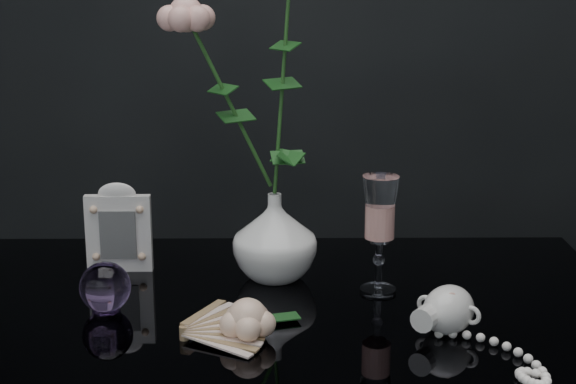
{
  "coord_description": "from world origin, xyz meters",
  "views": [
    {
      "loc": [
        0.01,
        -1.18,
        1.25
      ],
      "look_at": [
        0.02,
        0.06,
        0.92
      ],
      "focal_mm": 55.0,
      "sensor_mm": 36.0,
      "label": 1
    }
  ],
  "objects_px": {
    "picture_frame": "(119,227)",
    "loose_rose": "(248,319)",
    "paperweight": "(105,287)",
    "wine_glass": "(379,235)",
    "pearl_jar": "(448,308)",
    "vase": "(275,237)"
  },
  "relations": [
    {
      "from": "picture_frame",
      "to": "loose_rose",
      "type": "xyz_separation_m",
      "value": [
        0.22,
        -0.27,
        -0.05
      ]
    },
    {
      "from": "picture_frame",
      "to": "loose_rose",
      "type": "relative_size",
      "value": 0.89
    },
    {
      "from": "loose_rose",
      "to": "picture_frame",
      "type": "bearing_deg",
      "value": 143.01
    },
    {
      "from": "pearl_jar",
      "to": "picture_frame",
      "type": "bearing_deg",
      "value": -171.68
    },
    {
      "from": "paperweight",
      "to": "vase",
      "type": "bearing_deg",
      "value": 28.69
    },
    {
      "from": "picture_frame",
      "to": "paperweight",
      "type": "bearing_deg",
      "value": -87.12
    },
    {
      "from": "pearl_jar",
      "to": "paperweight",
      "type": "bearing_deg",
      "value": -153.67
    },
    {
      "from": "picture_frame",
      "to": "loose_rose",
      "type": "height_order",
      "value": "picture_frame"
    },
    {
      "from": "vase",
      "to": "wine_glass",
      "type": "bearing_deg",
      "value": -20.38
    },
    {
      "from": "vase",
      "to": "picture_frame",
      "type": "height_order",
      "value": "picture_frame"
    },
    {
      "from": "paperweight",
      "to": "loose_rose",
      "type": "relative_size",
      "value": 0.45
    },
    {
      "from": "picture_frame",
      "to": "paperweight",
      "type": "height_order",
      "value": "picture_frame"
    },
    {
      "from": "vase",
      "to": "loose_rose",
      "type": "relative_size",
      "value": 0.84
    },
    {
      "from": "vase",
      "to": "picture_frame",
      "type": "distance_m",
      "value": 0.25
    },
    {
      "from": "pearl_jar",
      "to": "loose_rose",
      "type": "bearing_deg",
      "value": -140.38
    },
    {
      "from": "wine_glass",
      "to": "paperweight",
      "type": "relative_size",
      "value": 2.45
    },
    {
      "from": "loose_rose",
      "to": "pearl_jar",
      "type": "xyz_separation_m",
      "value": [
        0.27,
        0.02,
        0.01
      ]
    },
    {
      "from": "picture_frame",
      "to": "paperweight",
      "type": "xyz_separation_m",
      "value": [
        0.01,
        -0.17,
        -0.04
      ]
    },
    {
      "from": "vase",
      "to": "wine_glass",
      "type": "xyz_separation_m",
      "value": [
        0.16,
        -0.06,
        0.02
      ]
    },
    {
      "from": "picture_frame",
      "to": "wine_glass",
      "type": "bearing_deg",
      "value": -13.81
    },
    {
      "from": "wine_glass",
      "to": "paperweight",
      "type": "xyz_separation_m",
      "value": [
        -0.4,
        -0.07,
        -0.05
      ]
    },
    {
      "from": "picture_frame",
      "to": "paperweight",
      "type": "distance_m",
      "value": 0.18
    }
  ]
}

